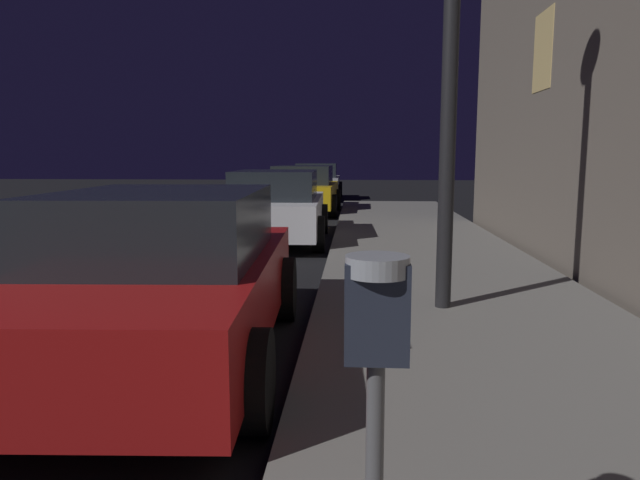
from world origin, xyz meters
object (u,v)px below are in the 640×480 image
parking_meter (376,357)px  car_silver (317,182)px  car_red (164,277)px  car_white (277,206)px  car_yellow_cab (304,190)px

parking_meter → car_silver: car_silver is taller
car_red → car_white: (0.00, 6.80, 0.00)m
car_white → car_silver: 11.64m
parking_meter → car_red: car_red is taller
parking_meter → car_silver: (-1.66, 21.39, -0.42)m
car_red → parking_meter: bearing=-60.6°
car_yellow_cab → car_silver: (0.00, 5.72, -0.01)m
car_silver → car_red: bearing=-90.0°
parking_meter → car_white: car_white is taller
car_yellow_cab → car_silver: size_ratio=1.01×
car_red → car_silver: same height
parking_meter → car_white: 9.90m
parking_meter → car_yellow_cab: 15.76m
parking_meter → car_silver: 21.46m
car_red → car_white: bearing=90.0°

